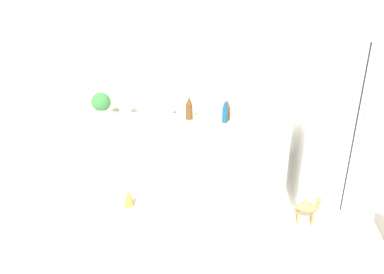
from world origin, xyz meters
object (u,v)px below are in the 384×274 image
Objects in this scene: potted_plant at (101,103)px; back_bottle_1 at (189,108)px; back_bottle_4 at (227,110)px; back_bottle_5 at (169,107)px; back_bottle_3 at (263,110)px; back_bottle_2 at (249,109)px; paper_towel_roll at (124,107)px; wise_man_figurine_blue at (128,196)px; back_bottle_0 at (225,111)px; refrigerator at (341,128)px; camel_figurine at (307,207)px.

potted_plant is 1.08× the size of back_bottle_1.
back_bottle_5 is at bearing 176.82° from back_bottle_4.
back_bottle_1 is 0.81m from back_bottle_3.
back_bottle_5 is (-0.90, 0.03, -0.02)m from back_bottle_2.
paper_towel_roll is 0.81× the size of back_bottle_3.
paper_towel_roll is 0.84× the size of back_bottle_1.
paper_towel_roll is at bearing 111.12° from wise_man_figurine_blue.
back_bottle_0 is at bearing -3.58° from paper_towel_roll.
back_bottle_0 is at bearing 76.20° from wise_man_figurine_blue.
refrigerator is 7.45× the size of back_bottle_4.
refrigerator is 7.15× the size of back_bottle_5.
back_bottle_1 is (0.76, -0.00, 0.02)m from paper_towel_roll.
refrigerator reaches higher than camel_figurine.
back_bottle_3 is 1.86× the size of camel_figurine.
camel_figurine is at bearing -60.24° from back_bottle_5.
wise_man_figurine_blue is (0.20, -1.92, -0.03)m from back_bottle_5.
potted_plant is at bearing -176.32° from back_bottle_4.
potted_plant is (-2.59, 0.03, 0.17)m from refrigerator.
paper_towel_roll is 0.94× the size of back_bottle_4.
back_bottle_1 reaches higher than wise_man_figurine_blue.
back_bottle_2 is 1.94m from camel_figurine.
back_bottle_3 reaches higher than back_bottle_5.
refrigerator is 0.96m from back_bottle_2.
back_bottle_2 is at bearing 172.05° from refrigerator.
wise_man_figurine_blue is (0.96, -1.80, -0.08)m from potted_plant.
wise_man_figurine_blue is (0.72, -1.86, -0.03)m from paper_towel_roll.
back_bottle_1 is at bearing -178.82° from back_bottle_3.
back_bottle_1 is 0.66m from back_bottle_2.
refrigerator is 11.96× the size of camel_figurine.
paper_towel_roll is 1.16m from back_bottle_0.
refrigerator is at bearing -0.64° from potted_plant.
back_bottle_0 is 0.95× the size of back_bottle_3.
back_bottle_0 is 0.41m from back_bottle_1.
refrigerator is at bearing -1.17° from back_bottle_0.
back_bottle_1 is at bearing 3.84° from potted_plant.
refrigerator is 2.60m from potted_plant.
back_bottle_1 is 2.08m from camel_figurine.
refrigerator is 6.64× the size of back_bottle_1.
refrigerator is 1.94m from camel_figurine.
back_bottle_4 is at bearing -3.18° from back_bottle_5.
potted_plant is 1.29× the size of paper_towel_roll.
camel_figurine is (1.87, -1.82, -0.05)m from potted_plant.
back_bottle_3 is at bearing 1.18° from back_bottle_1.
paper_towel_roll is at bearing 177.64° from refrigerator.
camel_figurine is at bearing -1.69° from wise_man_figurine_blue.
paper_towel_roll is at bearing -179.42° from back_bottle_3.
back_bottle_3 reaches higher than paper_towel_roll.
back_bottle_5 reaches higher than wise_man_figurine_blue.
potted_plant reaches higher than back_bottle_0.
refrigerator is 1.19m from back_bottle_4.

